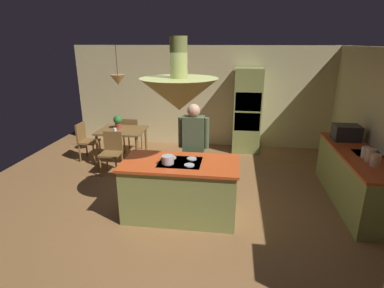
{
  "coord_description": "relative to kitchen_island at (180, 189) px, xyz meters",
  "views": [
    {
      "loc": [
        0.77,
        -4.44,
        2.64
      ],
      "look_at": [
        0.1,
        0.4,
        1.0
      ],
      "focal_mm": 28.69,
      "sensor_mm": 36.0,
      "label": 1
    }
  ],
  "objects": [
    {
      "name": "pendant_light_over_table",
      "position": [
        -1.7,
        2.1,
        1.4
      ],
      "size": [
        0.32,
        0.32,
        0.82
      ],
      "color": "#E0B266"
    },
    {
      "name": "chair_at_corner",
      "position": [
        -2.59,
        2.1,
        0.05
      ],
      "size": [
        0.4,
        0.4,
        0.87
      ],
      "rotation": [
        0.0,
        0.0,
        1.57
      ],
      "color": "brown",
      "rests_on": "ground"
    },
    {
      "name": "range_hood",
      "position": [
        0.0,
        0.0,
        1.5
      ],
      "size": [
        1.1,
        1.1,
        1.0
      ],
      "color": "#8C934C"
    },
    {
      "name": "potted_plant_on_table",
      "position": [
        -1.81,
        2.2,
        0.47
      ],
      "size": [
        0.2,
        0.2,
        0.3
      ],
      "color": "#99382D",
      "rests_on": "dining_table"
    },
    {
      "name": "canister_sugar",
      "position": [
        2.84,
        0.4,
        0.56
      ],
      "size": [
        0.14,
        0.14,
        0.21
      ],
      "primitive_type": "cylinder",
      "color": "#E0B78C",
      "rests_on": "counter_run_right"
    },
    {
      "name": "counter_run_right",
      "position": [
        2.84,
        0.8,
        0.01
      ],
      "size": [
        0.73,
        2.36,
        0.91
      ],
      "color": "#8C934C",
      "rests_on": "ground"
    },
    {
      "name": "canister_tea",
      "position": [
        2.84,
        0.58,
        0.54
      ],
      "size": [
        0.12,
        0.12,
        0.17
      ],
      "primitive_type": "cylinder",
      "color": "silver",
      "rests_on": "counter_run_right"
    },
    {
      "name": "chair_facing_island",
      "position": [
        -1.7,
        1.47,
        0.05
      ],
      "size": [
        0.4,
        0.4,
        0.87
      ],
      "color": "brown",
      "rests_on": "ground"
    },
    {
      "name": "wall_back",
      "position": [
        0.0,
        3.65,
        0.82
      ],
      "size": [
        6.8,
        0.1,
        2.55
      ],
      "primitive_type": "cube",
      "color": "beige",
      "rests_on": "ground"
    },
    {
      "name": "canister_flour",
      "position": [
        2.84,
        0.22,
        0.54
      ],
      "size": [
        0.14,
        0.14,
        0.19
      ],
      "primitive_type": "cylinder",
      "color": "#E0B78C",
      "rests_on": "counter_run_right"
    },
    {
      "name": "person_at_island",
      "position": [
        0.11,
        0.72,
        0.49
      ],
      "size": [
        0.53,
        0.22,
        1.66
      ],
      "color": "tan",
      "rests_on": "ground"
    },
    {
      "name": "dining_table",
      "position": [
        -1.7,
        2.1,
        0.19
      ],
      "size": [
        1.01,
        0.83,
        0.76
      ],
      "color": "brown",
      "rests_on": "ground"
    },
    {
      "name": "cup_on_table",
      "position": [
        -1.77,
        1.89,
        0.35
      ],
      "size": [
        0.07,
        0.07,
        0.09
      ],
      "primitive_type": "cylinder",
      "color": "white",
      "rests_on": "dining_table"
    },
    {
      "name": "oven_tower",
      "position": [
        1.1,
        3.24,
        0.57
      ],
      "size": [
        0.66,
        0.62,
        2.05
      ],
      "color": "#8C934C",
      "rests_on": "ground"
    },
    {
      "name": "ground",
      "position": [
        0.0,
        0.2,
        -0.46
      ],
      "size": [
        8.16,
        8.16,
        0.0
      ],
      "primitive_type": "plane",
      "color": "olive"
    },
    {
      "name": "cooking_pot_on_cooktop",
      "position": [
        -0.16,
        -0.13,
        0.53
      ],
      "size": [
        0.18,
        0.18,
        0.12
      ],
      "primitive_type": "cylinder",
      "color": "#B2B2B7",
      "rests_on": "kitchen_island"
    },
    {
      "name": "chair_by_back_wall",
      "position": [
        -1.7,
        2.73,
        0.05
      ],
      "size": [
        0.4,
        0.4,
        0.87
      ],
      "rotation": [
        0.0,
        0.0,
        3.14
      ],
      "color": "brown",
      "rests_on": "ground"
    },
    {
      "name": "microwave_on_counter",
      "position": [
        2.84,
        1.5,
        0.59
      ],
      "size": [
        0.46,
        0.36,
        0.28
      ],
      "primitive_type": "cube",
      "color": "#232326",
      "rests_on": "counter_run_right"
    },
    {
      "name": "kitchen_island",
      "position": [
        0.0,
        0.0,
        0.0
      ],
      "size": [
        1.77,
        0.9,
        0.93
      ],
      "color": "#8C934C",
      "rests_on": "ground"
    }
  ]
}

